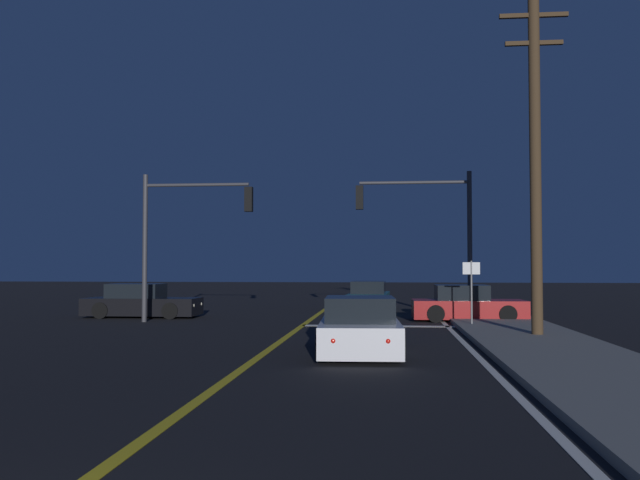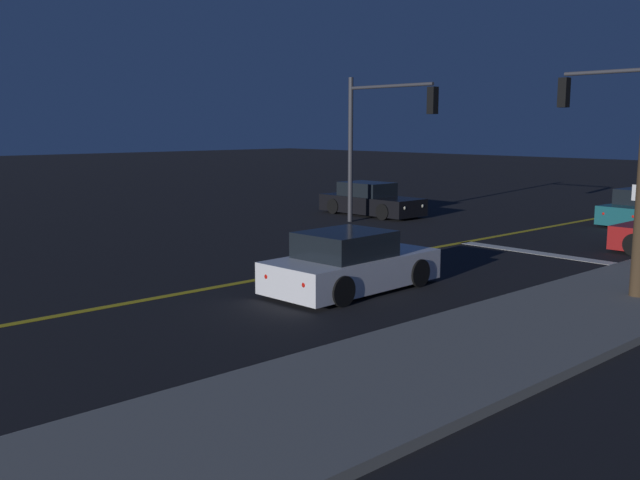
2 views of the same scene
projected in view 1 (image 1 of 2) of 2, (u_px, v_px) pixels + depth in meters
The scene contains 12 objects.
sidewalk_right at pixel (583, 365), 13.46m from camera, with size 3.20×38.41×0.15m, color slate.
lane_line_center at pixel (249, 364), 14.11m from camera, with size 0.20×36.27×0.01m, color gold.
lane_line_edge_right at pixel (489, 367), 13.63m from camera, with size 0.16×36.27×0.01m, color silver.
stop_bar at pixel (378, 326), 22.98m from camera, with size 5.18×0.50×0.01m, color silver.
car_following_oncoming_black at pixel (141, 303), 26.88m from camera, with size 4.55×1.85×1.34m.
car_parked_curb_white at pixel (360, 329), 15.79m from camera, with size 2.06×4.22×1.34m.
car_lead_oncoming_red at pixel (467, 305), 25.19m from camera, with size 4.21×2.00×1.34m.
car_distant_tail_teal at pixel (369, 297), 31.56m from camera, with size 2.01×4.69×1.34m.
traffic_signal_near_right at pixel (427, 220), 25.23m from camera, with size 4.32×0.28×5.59m.
traffic_signal_far_left at pixel (185, 223), 24.70m from camera, with size 4.11×0.28×5.43m.
utility_pole_right at pixel (535, 159), 19.02m from camera, with size 1.91×0.32×9.79m.
street_sign_corner at pixel (471, 283), 22.24m from camera, with size 0.56×0.09×2.23m.
Camera 1 is at (2.86, -3.32, 2.07)m, focal length 37.86 mm.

